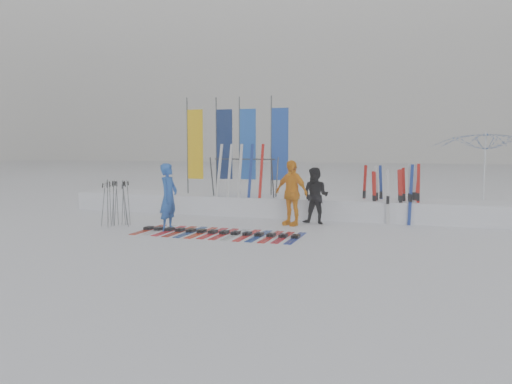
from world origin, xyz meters
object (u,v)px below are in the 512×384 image
(person_blue, at_px, (169,197))
(ski_rack, at_px, (244,172))
(ski_row, at_px, (218,232))
(person_black, at_px, (316,196))
(person_yellow, at_px, (291,193))
(tent_canopy, at_px, (484,174))

(person_blue, bearing_deg, ski_rack, -16.74)
(ski_row, relative_size, ski_rack, 2.02)
(person_black, distance_m, person_yellow, 0.75)
(person_yellow, height_order, ski_row, person_yellow)
(tent_canopy, relative_size, ski_row, 0.73)
(person_yellow, distance_m, ski_rack, 2.45)
(person_black, xyz_separation_m, ski_rack, (-2.49, 1.03, 0.59))
(person_yellow, bearing_deg, tent_canopy, 54.40)
(person_blue, bearing_deg, person_black, -57.74)
(person_yellow, bearing_deg, ski_rack, 165.85)
(person_black, bearing_deg, person_blue, -136.53)
(person_yellow, height_order, ski_rack, ski_rack)
(person_yellow, xyz_separation_m, tent_canopy, (5.19, 3.07, 0.45))
(person_blue, xyz_separation_m, person_black, (3.40, 2.25, -0.08))
(person_yellow, xyz_separation_m, ski_row, (-1.37, -1.93, -0.87))
(person_blue, relative_size, tent_canopy, 0.58)
(person_black, xyz_separation_m, person_yellow, (-0.60, -0.44, 0.11))
(person_blue, relative_size, person_black, 1.09)
(person_black, distance_m, tent_canopy, 5.32)
(person_yellow, bearing_deg, person_blue, -123.35)
(person_black, bearing_deg, ski_rack, 167.37)
(person_yellow, bearing_deg, person_black, 60.26)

